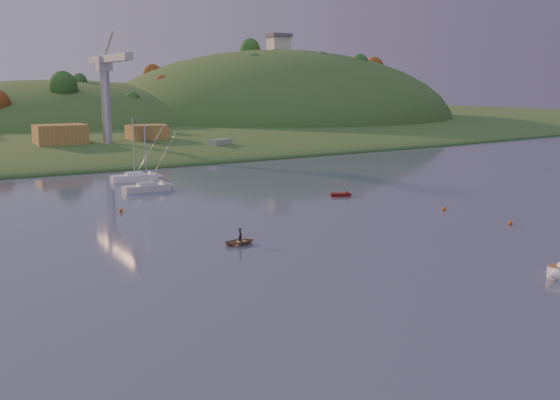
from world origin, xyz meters
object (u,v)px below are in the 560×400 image
canoe (240,241)px  red_tender (344,195)px  sailboat_near (147,187)px  sailboat_far (135,177)px

canoe → red_tender: 31.37m
sailboat_near → canoe: (-3.03, -36.27, -0.36)m
sailboat_far → red_tender: (21.41, -30.63, -0.47)m
sailboat_near → red_tender: size_ratio=2.97×
red_tender → sailboat_near: bearing=167.4°
sailboat_near → red_tender: (23.34, -19.28, -0.44)m
sailboat_near → canoe: 36.40m
sailboat_near → red_tender: sailboat_near is taller
red_tender → canoe: bearing=-120.3°
sailboat_near → sailboat_far: 11.51m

